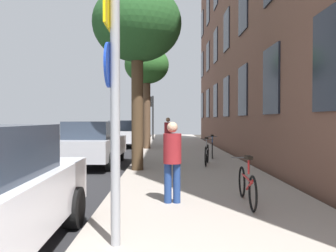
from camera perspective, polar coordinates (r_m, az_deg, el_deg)
name	(u,v)px	position (r m, az deg, el deg)	size (l,w,h in m)	color
ground_plane	(110,155)	(16.11, -9.99, -4.94)	(41.80, 41.80, 0.00)	#332D28
road_asphalt	(66,155)	(16.58, -17.19, -4.78)	(7.00, 38.00, 0.01)	#232326
sidewalk	(183,154)	(15.92, 2.59, -4.78)	(4.20, 38.00, 0.12)	#9E9389
sign_post	(113,91)	(4.18, -9.43, 5.90)	(0.15, 0.60, 3.30)	gray
traffic_light	(152,110)	(26.07, -2.85, 2.85)	(0.43, 0.24, 3.44)	black
tree_near	(137,26)	(10.76, -5.34, 16.80)	(2.76, 2.76, 5.73)	#4C3823
tree_far	(147,67)	(18.29, -3.68, 10.09)	(2.41, 2.41, 5.58)	brown
bicycle_0	(247,185)	(6.42, 13.47, -9.86)	(0.42, 1.70, 0.91)	black
bicycle_1	(207,154)	(11.61, 6.71, -4.80)	(0.49, 1.65, 0.97)	black
bicycle_2	(212,148)	(13.95, 7.63, -3.85)	(0.42, 1.64, 0.95)	black
pedestrian_0	(172,157)	(6.26, 0.75, -5.30)	(0.48, 0.48, 1.53)	navy
pedestrian_1	(168,132)	(16.81, -0.01, -0.98)	(0.41, 0.41, 1.68)	olive
car_1	(93,143)	(12.39, -12.79, -2.86)	(1.90, 4.37, 1.62)	#B7B7BC
car_2	(124,133)	(20.59, -7.57, -1.27)	(1.87, 4.12, 1.62)	silver
car_3	(132,129)	(28.90, -6.25, -0.58)	(1.88, 4.48, 1.62)	silver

